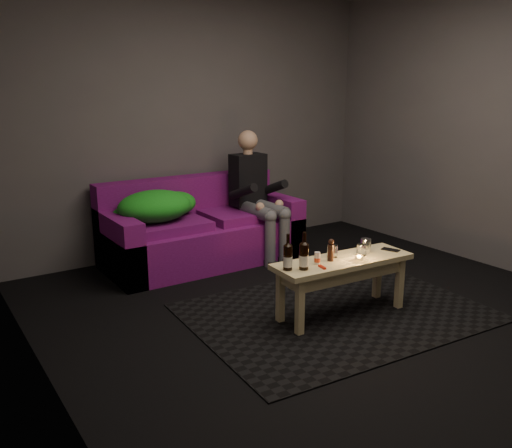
# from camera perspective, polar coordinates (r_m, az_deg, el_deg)

# --- Properties ---
(floor) EXTENTS (4.50, 4.50, 0.00)m
(floor) POSITION_cam_1_polar(r_m,az_deg,el_deg) (4.05, 9.52, -9.98)
(floor) COLOR black
(floor) RESTS_ON ground
(room) EXTENTS (4.50, 4.50, 4.50)m
(room) POSITION_cam_1_polar(r_m,az_deg,el_deg) (4.04, 5.84, 14.13)
(room) COLOR silver
(room) RESTS_ON ground
(rug) EXTENTS (2.24, 1.69, 0.01)m
(rug) POSITION_cam_1_polar(r_m,az_deg,el_deg) (4.16, 8.44, -9.15)
(rug) COLOR black
(rug) RESTS_ON floor
(sofa) EXTENTS (1.85, 0.83, 0.79)m
(sofa) POSITION_cam_1_polar(r_m,az_deg,el_deg) (5.23, -5.83, -0.86)
(sofa) COLOR #640D57
(sofa) RESTS_ON floor
(green_blanket) EXTENTS (0.81, 0.55, 0.28)m
(green_blanket) POSITION_cam_1_polar(r_m,az_deg,el_deg) (4.97, -10.35, 1.85)
(green_blanket) COLOR #1B931A
(green_blanket) RESTS_ON sofa
(person) EXTENTS (0.33, 0.77, 1.23)m
(person) POSITION_cam_1_polar(r_m,az_deg,el_deg) (5.30, 0.04, 3.31)
(person) COLOR black
(person) RESTS_ON sofa
(coffee_table) EXTENTS (1.09, 0.41, 0.44)m
(coffee_table) POSITION_cam_1_polar(r_m,az_deg,el_deg) (4.00, 9.10, -4.70)
(coffee_table) COLOR tan
(coffee_table) RESTS_ON rug
(beer_bottle_a) EXTENTS (0.06, 0.06, 0.25)m
(beer_bottle_a) POSITION_cam_1_polar(r_m,az_deg,el_deg) (3.67, 3.37, -3.46)
(beer_bottle_a) COLOR black
(beer_bottle_a) RESTS_ON coffee_table
(beer_bottle_b) EXTENTS (0.07, 0.07, 0.26)m
(beer_bottle_b) POSITION_cam_1_polar(r_m,az_deg,el_deg) (3.69, 5.07, -3.35)
(beer_bottle_b) COLOR black
(beer_bottle_b) RESTS_ON coffee_table
(salt_shaker) EXTENTS (0.05, 0.05, 0.09)m
(salt_shaker) POSITION_cam_1_polar(r_m,az_deg,el_deg) (3.83, 6.47, -3.59)
(salt_shaker) COLOR silver
(salt_shaker) RESTS_ON coffee_table
(pepper_mill) EXTENTS (0.06, 0.06, 0.12)m
(pepper_mill) POSITION_cam_1_polar(r_m,az_deg,el_deg) (3.90, 7.88, -3.00)
(pepper_mill) COLOR black
(pepper_mill) RESTS_ON coffee_table
(tumbler_back) EXTENTS (0.10, 0.10, 0.09)m
(tumbler_back) POSITION_cam_1_polar(r_m,az_deg,el_deg) (3.99, 8.05, -2.84)
(tumbler_back) COLOR white
(tumbler_back) RESTS_ON coffee_table
(tealight) EXTENTS (0.06, 0.06, 0.04)m
(tealight) POSITION_cam_1_polar(r_m,az_deg,el_deg) (3.93, 10.80, -3.56)
(tealight) COLOR white
(tealight) RESTS_ON coffee_table
(tumbler_front) EXTENTS (0.08, 0.08, 0.08)m
(tumbler_front) POSITION_cam_1_polar(r_m,az_deg,el_deg) (4.07, 11.03, -2.69)
(tumbler_front) COLOR white
(tumbler_front) RESTS_ON coffee_table
(steel_cup) EXTENTS (0.10, 0.10, 0.11)m
(steel_cup) POSITION_cam_1_polar(r_m,az_deg,el_deg) (4.14, 11.47, -2.25)
(steel_cup) COLOR silver
(steel_cup) RESTS_ON coffee_table
(smartphone) EXTENTS (0.11, 0.15, 0.01)m
(smartphone) POSITION_cam_1_polar(r_m,az_deg,el_deg) (4.25, 13.98, -2.64)
(smartphone) COLOR black
(smartphone) RESTS_ON coffee_table
(red_lighter) EXTENTS (0.03, 0.08, 0.01)m
(red_lighter) POSITION_cam_1_polar(r_m,az_deg,el_deg) (3.76, 6.98, -4.52)
(red_lighter) COLOR #B71D0B
(red_lighter) RESTS_ON coffee_table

